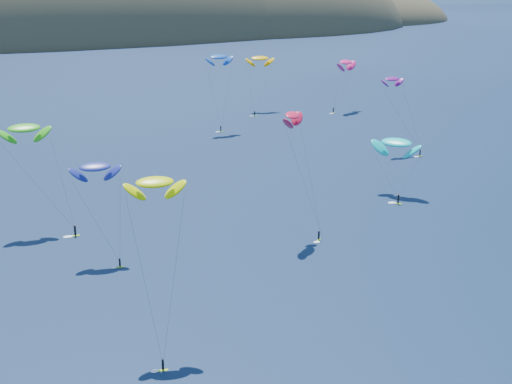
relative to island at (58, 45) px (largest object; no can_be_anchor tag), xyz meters
name	(u,v)px	position (x,y,z in m)	size (l,w,h in m)	color
island	(58,45)	(0.00, 0.00, 0.00)	(730.00, 300.00, 210.00)	#3D3526
kitesurfer_2	(155,183)	(-62.54, -511.21, 32.71)	(8.05, 11.38, 24.12)	#B7ED1A
kitesurfer_3	(24,128)	(-73.16, -459.33, 30.27)	(12.01, 11.04, 22.16)	#B7ED1A
kitesurfer_4	(219,57)	(-8.98, -392.46, 33.22)	(9.32, 5.47, 25.01)	#B7ED1A
kitesurfer_5	(396,143)	(3.93, -468.51, 22.17)	(10.36, 14.23, 14.46)	#B7ED1A
kitesurfer_6	(392,79)	(24.41, -435.63, 30.39)	(8.22, 10.91, 21.65)	#B7ED1A
kitesurfer_8	(346,62)	(43.30, -379.32, 27.53)	(13.17, 9.22, 19.69)	#B7ED1A
kitesurfer_9	(293,116)	(-28.38, -481.98, 33.27)	(7.55, 10.49, 24.65)	#B7ED1A
kitesurfer_10	(95,167)	(-64.14, -479.09, 26.81)	(8.68, 9.39, 18.40)	#B7ED1A
kitesurfer_11	(260,58)	(16.16, -366.16, 28.72)	(12.57, 14.45, 20.70)	#B7ED1A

